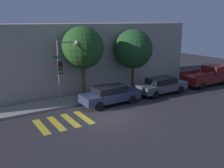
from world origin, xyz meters
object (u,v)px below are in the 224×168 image
at_px(pickup_truck, 208,75).
at_px(tree_near_corner, 83,48).
at_px(traffic_light_pole, 64,63).
at_px(tree_midblock, 133,49).
at_px(sedan_near_corner, 110,95).
at_px(sedan_middle, 162,85).

height_order(pickup_truck, tree_near_corner, tree_near_corner).
xyz_separation_m(traffic_light_pole, pickup_truck, (14.70, -1.27, -2.36)).
height_order(traffic_light_pole, pickup_truck, traffic_light_pole).
xyz_separation_m(traffic_light_pole, tree_near_corner, (2.14, 1.26, 0.87)).
bearing_deg(traffic_light_pole, tree_midblock, 10.05).
distance_m(pickup_truck, tree_near_corner, 13.22).
height_order(sedan_near_corner, sedan_middle, sedan_near_corner).
distance_m(pickup_truck, tree_midblock, 8.47).
relative_size(sedan_near_corner, tree_midblock, 0.84).
distance_m(traffic_light_pole, sedan_near_corner, 4.22).
bearing_deg(pickup_truck, sedan_middle, -180.00).
xyz_separation_m(sedan_near_corner, sedan_middle, (5.28, -0.00, -0.00)).
xyz_separation_m(sedan_middle, tree_midblock, (-1.30, 2.53, 2.98)).
height_order(sedan_near_corner, tree_midblock, tree_midblock).
bearing_deg(sedan_near_corner, sedan_middle, -0.00).
bearing_deg(tree_near_corner, pickup_truck, -11.38).
distance_m(traffic_light_pole, tree_near_corner, 2.63).
relative_size(tree_near_corner, tree_midblock, 1.06).
height_order(sedan_near_corner, tree_near_corner, tree_near_corner).
height_order(pickup_truck, tree_midblock, tree_midblock).
xyz_separation_m(traffic_light_pole, sedan_near_corner, (3.14, -1.27, -2.51)).
bearing_deg(sedan_middle, tree_near_corner, 158.07).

